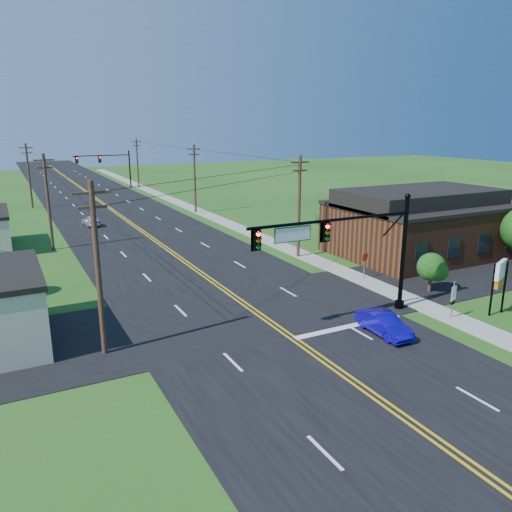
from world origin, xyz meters
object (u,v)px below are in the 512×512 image
stop_sign (365,260)px  signal_mast_main (347,245)px  blue_car (384,324)px  route_sign (453,297)px  signal_mast_far (106,164)px

stop_sign → signal_mast_main: bearing=-153.4°
signal_mast_main → blue_car: signal_mast_main is taller
route_sign → stop_sign: 8.88m
signal_mast_main → route_sign: 7.47m
stop_sign → route_sign: bearing=-109.2°
signal_mast_far → blue_car: 74.89m
route_sign → stop_sign: route_sign is taller
signal_mast_main → stop_sign: 9.42m
signal_mast_far → stop_sign: (6.37, -65.95, -2.99)m
stop_sign → blue_car: bearing=-139.6°
signal_mast_main → blue_car: bearing=-75.8°
signal_mast_main → stop_sign: bearing=43.1°
blue_car → stop_sign: 10.59m
signal_mast_far → stop_sign: 66.32m
blue_car → route_sign: 5.41m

